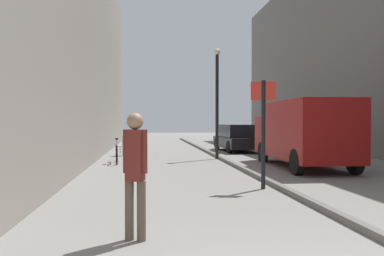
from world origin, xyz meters
The scene contains 10 objects.
ground_plane centered at (0.00, 12.00, 0.00)m, with size 80.00×80.00×0.00m, color gray.
building_facade_left centered at (-4.67, 12.00, 5.32)m, with size 2.15×40.00×10.64m, color gray.
kerb_strip centered at (1.58, 12.00, 0.06)m, with size 0.16×40.00×0.12m, color #615F5B.
pedestrian_main_foreground centered at (-1.73, 2.47, 1.00)m, with size 0.33×0.26×1.73m.
delivery_van centered at (3.89, 10.06, 1.25)m, with size 2.19×5.42×2.31m.
parked_car centered at (3.37, 17.61, 0.71)m, with size 1.97×4.27×1.45m.
street_sign_post centered at (1.20, 6.10, 1.55)m, with size 0.59×0.19×2.60m.
lamp_post centered at (1.46, 13.47, 2.72)m, with size 0.28×0.28×4.76m.
bicycle_leaning centered at (-2.73, 12.34, 0.38)m, with size 0.21×1.77×0.98m.
cafe_chair_near_window centered at (-2.66, 15.34, 0.55)m, with size 0.60×0.60×0.94m.
Camera 1 is at (-1.58, -2.74, 1.62)m, focal length 35.70 mm.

